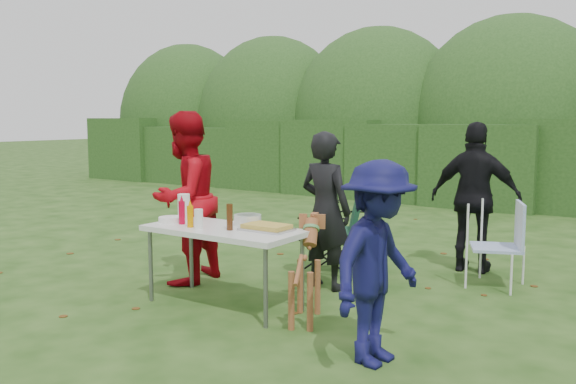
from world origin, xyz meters
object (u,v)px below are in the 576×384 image
Objects in this scene: lawn_chair at (496,244)px; mustard_bottle at (190,217)px; person_red_jacket at (185,198)px; beer_bottle at (230,217)px; person_cook at (326,211)px; child at (378,263)px; dog at (305,273)px; paper_towel_roll at (184,207)px; folding_table at (224,233)px; person_black_puffy at (476,198)px; ketchup_bottle at (182,213)px; camping_chair at (336,226)px.

mustard_bottle is at bearing 23.64° from lawn_chair.
person_red_jacket is 2.02× the size of lawn_chair.
beer_bottle is at bearing 13.14° from mustard_bottle.
lawn_chair is 3.76× the size of beer_bottle.
person_cook is 0.89× the size of person_red_jacket.
child is 6.08× the size of beer_bottle.
person_red_jacket reaches higher than dog.
paper_towel_roll is at bearing 166.78° from beer_bottle.
folding_table is at bearing 72.51° from person_cook.
lawn_chair is at bearing 47.57° from folding_table.
person_black_puffy is at bearing 56.70° from mustard_bottle.
person_cook is at bearing 41.44° from paper_towel_roll.
person_red_jacket is 2.03× the size of dog.
person_cook is 1.50m from person_red_jacket.
folding_table is 0.49m from ketchup_bottle.
beer_bottle is at bearing 1.26° from ketchup_bottle.
beer_bottle is (-0.74, -0.10, 0.43)m from dog.
beer_bottle is at bearing 56.70° from person_black_puffy.
beer_bottle is (0.58, 0.01, 0.01)m from ketchup_bottle.
person_black_puffy reaches higher than lawn_chair.
camping_chair is 4.37× the size of beer_bottle.
dog is (1.74, -0.37, -0.48)m from person_red_jacket.
paper_towel_roll is at bearing 43.93° from person_black_puffy.
camping_chair reaches higher than mustard_bottle.
dog is 1.78m from camping_chair.
camping_chair is 1.82m from paper_towel_roll.
ketchup_bottle is 0.24m from paper_towel_roll.
person_red_jacket is at bearing 78.69° from child.
paper_towel_roll is at bearing 33.29° from camping_chair.
person_black_puffy is 1.89× the size of lawn_chair.
person_cook is 1.96m from child.
camping_chair is at bearing 62.52° from paper_towel_roll.
paper_towel_roll is at bearing 47.88° from person_cook.
child reaches higher than camping_chair.
paper_towel_roll is (-2.51, -1.98, 0.42)m from lawn_chair.
lawn_chair is 3.22m from paper_towel_roll.
ketchup_bottle reaches higher than dog.
child is at bearing -13.35° from folding_table.
person_black_puffy is 8.54× the size of mustard_bottle.
camping_chair is 1.79m from beer_bottle.
person_red_jacket is 1.25× the size of child.
beer_bottle reaches higher than ketchup_bottle.
person_red_jacket reaches higher than ketchup_bottle.
dog is (0.40, -1.01, -0.38)m from person_cook.
beer_bottle is (1.00, -0.47, -0.05)m from person_red_jacket.
camping_chair is (-1.30, -0.89, -0.33)m from person_black_puffy.
mustard_bottle is (-0.74, -1.21, 0.03)m from person_cook.
lawn_chair is at bearing 163.88° from camping_chair.
lawn_chair is at bearing -50.61° from dog.
person_cook is at bearing 66.07° from folding_table.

